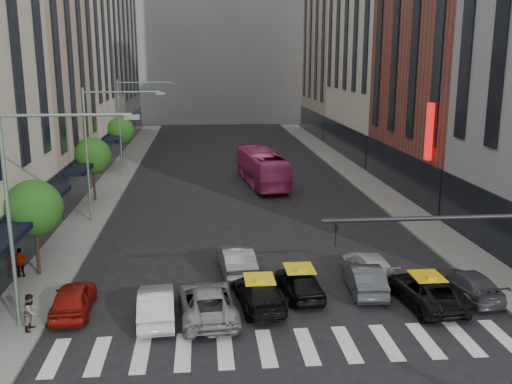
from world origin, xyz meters
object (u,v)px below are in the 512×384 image
object	(u,v)px
streetlamp_near	(31,191)
pedestrian_far	(20,263)
taxi_left	(259,293)
streetlamp_mid	(100,137)
car_red	(73,298)
taxi_center	(299,283)
bus	(262,168)
car_white_front	(156,305)
streetlamp_far	(130,115)
pedestrian_near	(31,312)

from	to	relation	value
streetlamp_near	pedestrian_far	bearing A→B (deg)	114.18
taxi_left	pedestrian_far	xyz separation A→B (m)	(-11.72, 4.39, 0.25)
streetlamp_mid	car_red	bearing A→B (deg)	-86.31
taxi_left	taxi_center	xyz separation A→B (m)	(1.99, 0.99, 0.03)
streetlamp_near	bus	size ratio (longest dim) A/B	0.81
car_red	car_white_front	bearing A→B (deg)	161.93
streetlamp_far	pedestrian_far	world-z (taller)	streetlamp_far
bus	pedestrian_far	bearing A→B (deg)	49.19
car_red	bus	xyz separation A→B (m)	(11.04, 25.62, 0.85)
taxi_left	bus	bearing A→B (deg)	-102.32
streetlamp_near	taxi_center	bearing A→B (deg)	11.63
streetlamp_mid	car_red	size ratio (longest dim) A/B	2.21
streetlamp_mid	taxi_left	size ratio (longest dim) A/B	1.98
streetlamp_mid	taxi_center	world-z (taller)	streetlamp_mid
streetlamp_near	car_white_front	world-z (taller)	streetlamp_near
bus	taxi_left	bearing A→B (deg)	77.19
bus	streetlamp_mid	bearing A→B (deg)	36.11
streetlamp_near	streetlamp_far	size ratio (longest dim) A/B	1.00
taxi_left	bus	distance (m)	25.91
streetlamp_near	car_red	bearing A→B (deg)	56.63
taxi_left	taxi_center	bearing A→B (deg)	-159.55
car_white_front	taxi_center	size ratio (longest dim) A/B	1.07
streetlamp_mid	pedestrian_far	xyz separation A→B (m)	(-2.56, -10.31, -4.99)
streetlamp_mid	taxi_left	xyz separation A→B (m)	(9.16, -14.70, -5.24)
car_red	taxi_left	xyz separation A→B (m)	(8.22, -0.12, -0.03)
car_red	bus	distance (m)	27.91
car_red	bus	bearing A→B (deg)	-115.49
streetlamp_far	taxi_left	bearing A→B (deg)	-73.38
streetlamp_far	car_white_front	size ratio (longest dim) A/B	2.09
streetlamp_near	bus	world-z (taller)	streetlamp_near
streetlamp_near	bus	xyz separation A→B (m)	(11.98, 27.04, -4.36)
streetlamp_near	streetlamp_far	world-z (taller)	same
car_red	taxi_center	xyz separation A→B (m)	(10.21, 0.87, -0.01)
taxi_center	bus	distance (m)	24.78
streetlamp_far	pedestrian_near	size ratio (longest dim) A/B	5.85
car_white_front	streetlamp_mid	bearing A→B (deg)	-77.30
streetlamp_near	pedestrian_near	size ratio (longest dim) A/B	5.85
car_white_front	taxi_left	distance (m)	4.63
pedestrian_near	streetlamp_far	bearing A→B (deg)	6.71
streetlamp_mid	pedestrian_far	distance (m)	11.73
streetlamp_mid	pedestrian_near	size ratio (longest dim) A/B	5.85
streetlamp_far	taxi_left	xyz separation A→B (m)	(9.16, -30.70, -5.24)
taxi_left	pedestrian_near	world-z (taller)	pedestrian_near
taxi_center	pedestrian_far	distance (m)	14.12
car_red	pedestrian_far	distance (m)	5.52
taxi_center	streetlamp_far	bearing A→B (deg)	-77.11
streetlamp_far	taxi_center	xyz separation A→B (m)	(11.15, -29.71, -5.22)
pedestrian_far	streetlamp_near	bearing A→B (deg)	108.23
car_red	taxi_center	distance (m)	10.24
streetlamp_near	taxi_center	xyz separation A→B (m)	(11.15, 2.29, -5.22)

